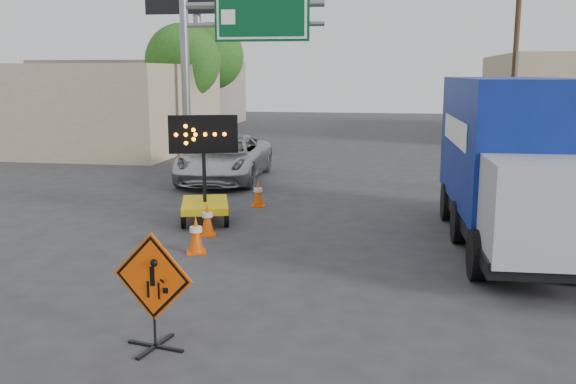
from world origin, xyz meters
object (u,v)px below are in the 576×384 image
(box_truck, at_px, (513,171))
(pickup_truck, at_px, (225,158))
(construction_sign, at_px, (153,288))
(arrow_board, at_px, (205,198))

(box_truck, bearing_deg, pickup_truck, 137.25)
(construction_sign, bearing_deg, arrow_board, 113.97)
(construction_sign, bearing_deg, pickup_truck, 113.44)
(construction_sign, distance_m, pickup_truck, 13.61)
(construction_sign, xyz_separation_m, arrow_board, (-1.57, 7.28, -0.25))
(pickup_truck, relative_size, box_truck, 0.73)
(pickup_truck, height_order, box_truck, box_truck)
(pickup_truck, xyz_separation_m, box_truck, (8.28, -7.01, 0.83))
(construction_sign, relative_size, box_truck, 0.21)
(arrow_board, xyz_separation_m, pickup_truck, (-1.17, 6.05, 0.17))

